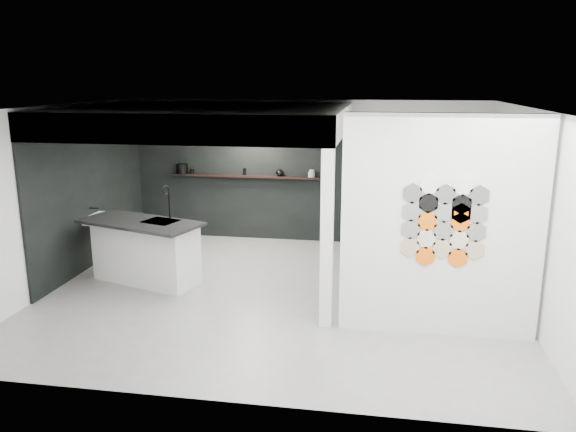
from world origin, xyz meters
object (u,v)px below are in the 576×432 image
(wall_basin, at_px, (101,219))
(kitchen_island, at_px, (146,250))
(partition_panel, at_px, (441,228))
(kettle, at_px, (280,173))
(glass_bowl, at_px, (312,174))
(utensil_cup, at_px, (192,171))
(bottle_dark, at_px, (244,172))
(stockpot, at_px, (182,169))
(glass_vase, at_px, (312,173))

(wall_basin, xyz_separation_m, kitchen_island, (1.06, -0.63, -0.32))
(partition_panel, height_order, kitchen_island, partition_panel)
(kettle, distance_m, glass_bowl, 0.63)
(kitchen_island, distance_m, utensil_cup, 2.83)
(wall_basin, bearing_deg, bottle_dark, 45.38)
(bottle_dark, bearing_deg, stockpot, 180.00)
(stockpot, distance_m, glass_bowl, 2.64)
(stockpot, height_order, utensil_cup, stockpot)
(kettle, height_order, glass_vase, glass_vase)
(partition_panel, distance_m, wall_basin, 5.78)
(stockpot, bearing_deg, kitchen_island, -83.29)
(glass_vase, distance_m, bottle_dark, 1.35)
(utensil_cup, bearing_deg, bottle_dark, 0.00)
(kitchen_island, distance_m, glass_bowl, 3.66)
(wall_basin, bearing_deg, glass_vase, 31.35)
(kitchen_island, bearing_deg, stockpot, 114.80)
(kitchen_island, relative_size, glass_bowl, 15.43)
(kettle, xyz_separation_m, glass_vase, (0.64, 0.00, 0.01))
(kitchen_island, distance_m, kettle, 3.30)
(glass_vase, height_order, bottle_dark, glass_vase)
(glass_vase, xyz_separation_m, utensil_cup, (-2.44, 0.00, -0.02))
(glass_bowl, height_order, glass_vase, glass_vase)
(glass_vase, bearing_deg, utensil_cup, 180.00)
(wall_basin, xyz_separation_m, bottle_dark, (2.04, 2.07, 0.54))
(kettle, relative_size, utensil_cup, 1.61)
(kettle, height_order, bottle_dark, bottle_dark)
(kitchen_island, xyz_separation_m, glass_bowl, (2.33, 2.70, 0.84))
(wall_basin, height_order, utensil_cup, utensil_cup)
(wall_basin, relative_size, glass_bowl, 4.38)
(wall_basin, bearing_deg, kitchen_island, -30.94)
(partition_panel, xyz_separation_m, wall_basin, (-5.46, 1.80, -0.55))
(kettle, bearing_deg, glass_vase, -2.44)
(partition_panel, relative_size, kettle, 17.88)
(wall_basin, relative_size, utensil_cup, 6.16)
(stockpot, xyz_separation_m, glass_bowl, (2.64, 0.00, -0.05))
(partition_panel, height_order, wall_basin, partition_panel)
(kitchen_island, height_order, glass_vase, kitchen_island)
(glass_bowl, height_order, bottle_dark, bottle_dark)
(utensil_cup, bearing_deg, partition_panel, -40.54)
(bottle_dark, bearing_deg, kitchen_island, -109.97)
(kettle, bearing_deg, partition_panel, -57.36)
(kitchen_island, bearing_deg, kettle, 75.98)
(wall_basin, bearing_deg, kettle, 36.90)
(kitchen_island, bearing_deg, glass_vase, 67.25)
(glass_bowl, height_order, utensil_cup, same)
(kitchen_island, bearing_deg, wall_basin, 167.15)
(kettle, relative_size, glass_bowl, 1.14)
(partition_panel, bearing_deg, kitchen_island, 165.18)
(stockpot, height_order, glass_bowl, stockpot)
(kitchen_island, xyz_separation_m, stockpot, (-0.32, 2.70, 0.89))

